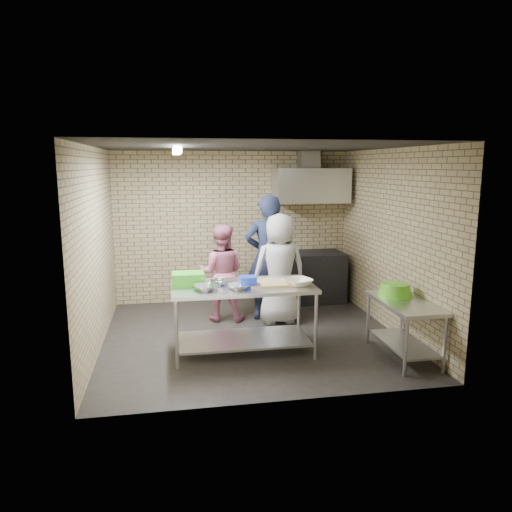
{
  "coord_description": "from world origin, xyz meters",
  "views": [
    {
      "loc": [
        -1.12,
        -6.6,
        2.46
      ],
      "look_at": [
        0.1,
        0.2,
        1.15
      ],
      "focal_mm": 33.89,
      "sensor_mm": 36.0,
      "label": 1
    }
  ],
  "objects_px": {
    "stove": "(309,277)",
    "green_crate": "(188,279)",
    "bottle_green": "(331,190)",
    "woman_pink": "(221,273)",
    "green_basin": "(395,290)",
    "prep_table": "(243,319)",
    "woman_white": "(279,269)",
    "side_counter": "(404,329)",
    "blue_tub": "(248,282)",
    "man_navy": "(268,258)",
    "bottle_red": "(310,189)"
  },
  "relations": [
    {
      "from": "side_counter",
      "to": "blue_tub",
      "type": "distance_m",
      "value": 2.1
    },
    {
      "from": "side_counter",
      "to": "green_basin",
      "type": "xyz_separation_m",
      "value": [
        -0.02,
        0.25,
        0.46
      ]
    },
    {
      "from": "stove",
      "to": "bottle_red",
      "type": "height_order",
      "value": "bottle_red"
    },
    {
      "from": "side_counter",
      "to": "bottle_green",
      "type": "bearing_deg",
      "value": 90.0
    },
    {
      "from": "side_counter",
      "to": "man_navy",
      "type": "distance_m",
      "value": 2.44
    },
    {
      "from": "blue_tub",
      "to": "woman_pink",
      "type": "distance_m",
      "value": 1.55
    },
    {
      "from": "prep_table",
      "to": "bottle_green",
      "type": "xyz_separation_m",
      "value": [
        2.01,
        2.47,
        1.55
      ]
    },
    {
      "from": "green_basin",
      "to": "bottle_red",
      "type": "xyz_separation_m",
      "value": [
        -0.38,
        2.74,
        1.19
      ]
    },
    {
      "from": "stove",
      "to": "green_crate",
      "type": "height_order",
      "value": "green_crate"
    },
    {
      "from": "prep_table",
      "to": "stove",
      "type": "distance_m",
      "value": 2.72
    },
    {
      "from": "green_basin",
      "to": "man_navy",
      "type": "distance_m",
      "value": 2.15
    },
    {
      "from": "man_navy",
      "to": "prep_table",
      "type": "bearing_deg",
      "value": 74.65
    },
    {
      "from": "bottle_green",
      "to": "woman_pink",
      "type": "xyz_separation_m",
      "value": [
        -2.14,
        -1.04,
        -1.24
      ]
    },
    {
      "from": "bottle_green",
      "to": "woman_white",
      "type": "relative_size",
      "value": 0.09
    },
    {
      "from": "woman_pink",
      "to": "bottle_red",
      "type": "bearing_deg",
      "value": -137.67
    },
    {
      "from": "bottle_green",
      "to": "man_navy",
      "type": "height_order",
      "value": "bottle_green"
    },
    {
      "from": "green_crate",
      "to": "green_basin",
      "type": "bearing_deg",
      "value": -8.34
    },
    {
      "from": "prep_table",
      "to": "man_navy",
      "type": "xyz_separation_m",
      "value": [
        0.61,
        1.37,
        0.54
      ]
    },
    {
      "from": "bottle_green",
      "to": "man_navy",
      "type": "bearing_deg",
      "value": -141.87
    },
    {
      "from": "green_crate",
      "to": "man_navy",
      "type": "bearing_deg",
      "value": 43.49
    },
    {
      "from": "green_crate",
      "to": "green_basin",
      "type": "distance_m",
      "value": 2.73
    },
    {
      "from": "bottle_green",
      "to": "stove",
      "type": "bearing_deg",
      "value": -151.93
    },
    {
      "from": "side_counter",
      "to": "stove",
      "type": "distance_m",
      "value": 2.79
    },
    {
      "from": "side_counter",
      "to": "blue_tub",
      "type": "height_order",
      "value": "blue_tub"
    },
    {
      "from": "green_crate",
      "to": "green_basin",
      "type": "relative_size",
      "value": 0.89
    },
    {
      "from": "prep_table",
      "to": "man_navy",
      "type": "height_order",
      "value": "man_navy"
    },
    {
      "from": "green_crate",
      "to": "woman_pink",
      "type": "bearing_deg",
      "value": 66.42
    },
    {
      "from": "stove",
      "to": "prep_table",
      "type": "bearing_deg",
      "value": -125.11
    },
    {
      "from": "side_counter",
      "to": "woman_pink",
      "type": "xyz_separation_m",
      "value": [
        -2.14,
        1.95,
        0.4
      ]
    },
    {
      "from": "green_basin",
      "to": "woman_pink",
      "type": "height_order",
      "value": "woman_pink"
    },
    {
      "from": "stove",
      "to": "woman_white",
      "type": "xyz_separation_m",
      "value": [
        -0.82,
        -1.1,
        0.42
      ]
    },
    {
      "from": "prep_table",
      "to": "man_navy",
      "type": "relative_size",
      "value": 0.92
    },
    {
      "from": "woman_pink",
      "to": "woman_white",
      "type": "relative_size",
      "value": 0.89
    },
    {
      "from": "bottle_red",
      "to": "man_navy",
      "type": "bearing_deg",
      "value": -132.31
    },
    {
      "from": "prep_table",
      "to": "stove",
      "type": "bearing_deg",
      "value": 54.89
    },
    {
      "from": "stove",
      "to": "bottle_green",
      "type": "bearing_deg",
      "value": 28.07
    },
    {
      "from": "bottle_green",
      "to": "woman_pink",
      "type": "height_order",
      "value": "bottle_green"
    },
    {
      "from": "prep_table",
      "to": "woman_white",
      "type": "distance_m",
      "value": 1.41
    },
    {
      "from": "green_crate",
      "to": "bottle_green",
      "type": "distance_m",
      "value": 3.73
    },
    {
      "from": "side_counter",
      "to": "woman_pink",
      "type": "height_order",
      "value": "woman_pink"
    },
    {
      "from": "green_basin",
      "to": "bottle_red",
      "type": "height_order",
      "value": "bottle_red"
    },
    {
      "from": "prep_table",
      "to": "woman_white",
      "type": "relative_size",
      "value": 1.06
    },
    {
      "from": "green_basin",
      "to": "bottle_green",
      "type": "distance_m",
      "value": 2.98
    },
    {
      "from": "bottle_red",
      "to": "side_counter",
      "type": "bearing_deg",
      "value": -82.38
    },
    {
      "from": "blue_tub",
      "to": "man_navy",
      "type": "height_order",
      "value": "man_navy"
    },
    {
      "from": "blue_tub",
      "to": "green_crate",
      "type": "bearing_deg",
      "value": 163.65
    },
    {
      "from": "side_counter",
      "to": "woman_white",
      "type": "bearing_deg",
      "value": 127.6
    },
    {
      "from": "green_crate",
      "to": "blue_tub",
      "type": "height_order",
      "value": "green_crate"
    },
    {
      "from": "side_counter",
      "to": "green_crate",
      "type": "relative_size",
      "value": 2.93
    },
    {
      "from": "stove",
      "to": "green_basin",
      "type": "relative_size",
      "value": 2.61
    }
  ]
}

